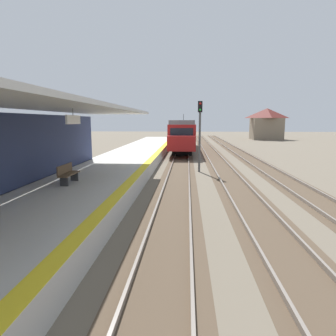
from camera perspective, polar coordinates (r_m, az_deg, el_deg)
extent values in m
cube|color=#B7B5AD|center=(15.13, -15.57, -3.86)|extent=(5.00, 80.00, 0.90)
cube|color=yellow|center=(14.45, -7.19, -2.36)|extent=(0.50, 80.00, 0.01)
cube|color=silver|center=(11.10, -23.96, 11.40)|extent=(4.40, 24.00, 0.16)
cube|color=white|center=(12.74, -17.99, 8.95)|extent=(0.08, 1.40, 0.36)
cylinder|color=#333333|center=(12.75, -18.06, 10.36)|extent=(0.03, 0.03, 0.27)
cube|color=#4C3D2D|center=(18.30, 1.89, -2.74)|extent=(2.34, 120.00, 0.01)
cube|color=slate|center=(18.32, -0.36, -2.47)|extent=(0.08, 120.00, 0.15)
cube|color=slate|center=(18.27, 4.15, -2.52)|extent=(0.08, 120.00, 0.15)
cube|color=#4C3D2D|center=(18.50, 12.48, -2.82)|extent=(2.34, 120.00, 0.01)
cube|color=slate|center=(18.39, 10.27, -2.57)|extent=(0.08, 120.00, 0.15)
cube|color=slate|center=(18.61, 14.68, -2.58)|extent=(0.08, 120.00, 0.15)
cube|color=#4C3D2D|center=(19.32, 22.51, -2.80)|extent=(2.34, 120.00, 0.01)
cube|color=slate|center=(19.08, 20.48, -2.58)|extent=(0.08, 120.00, 0.15)
cube|color=slate|center=(19.55, 24.53, -2.56)|extent=(0.08, 120.00, 0.15)
cube|color=maroon|center=(38.80, 2.94, 6.60)|extent=(2.90, 18.00, 2.70)
cube|color=slate|center=(38.76, 2.96, 8.92)|extent=(2.67, 18.00, 0.44)
cube|color=black|center=(29.77, 2.68, 6.63)|extent=(2.32, 0.06, 1.21)
cube|color=maroon|center=(29.05, 2.63, 4.83)|extent=(2.78, 1.60, 1.49)
cube|color=black|center=(38.79, 5.12, 7.18)|extent=(0.04, 15.84, 0.86)
cylinder|color=#333333|center=(42.37, 3.04, 9.84)|extent=(0.06, 0.06, 0.90)
cube|color=black|center=(33.09, 2.76, 3.20)|extent=(2.17, 2.20, 0.72)
cube|color=black|center=(44.74, 3.03, 4.74)|extent=(2.17, 2.20, 0.72)
cylinder|color=#4C4C4C|center=(21.86, 6.17, 4.97)|extent=(0.16, 0.16, 4.40)
cube|color=black|center=(21.83, 6.29, 11.79)|extent=(0.32, 0.24, 0.80)
sphere|color=red|center=(21.70, 6.31, 12.39)|extent=(0.16, 0.16, 0.16)
sphere|color=green|center=(21.68, 6.29, 11.23)|extent=(0.16, 0.16, 0.16)
cube|color=brown|center=(14.30, -18.70, -1.11)|extent=(0.44, 1.60, 0.06)
cube|color=brown|center=(14.34, -19.49, -0.15)|extent=(0.06, 1.60, 0.40)
cube|color=#333333|center=(13.80, -19.60, -2.45)|extent=(0.36, 0.08, 0.44)
cube|color=#333333|center=(14.89, -17.78, -1.54)|extent=(0.36, 0.08, 0.44)
cube|color=#7F705B|center=(64.79, 18.61, 7.26)|extent=(6.00, 4.80, 4.40)
pyramid|color=maroon|center=(64.80, 18.75, 10.09)|extent=(6.60, 5.28, 2.00)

